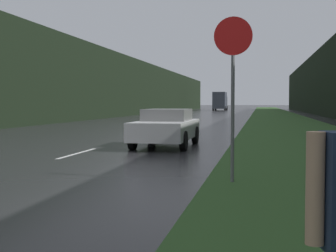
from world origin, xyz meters
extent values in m
cube|color=#2D5123|center=(7.46, 40.00, 0.01)|extent=(6.00, 240.00, 0.02)
cube|color=silver|center=(0.00, 14.83, 0.00)|extent=(0.12, 3.00, 0.01)
cube|color=silver|center=(0.00, 21.83, 0.00)|extent=(0.12, 3.00, 0.01)
cube|color=silver|center=(0.00, 28.83, 0.00)|extent=(0.12, 3.00, 0.01)
cube|color=silver|center=(0.00, 35.83, 0.00)|extent=(0.12, 3.00, 0.01)
cube|color=black|center=(-10.46, 50.00, 3.48)|extent=(2.00, 140.00, 6.97)
cylinder|color=slate|center=(4.99, 10.42, 1.24)|extent=(0.07, 0.07, 2.47)
cylinder|color=#B71414|center=(4.99, 10.42, 2.84)|extent=(0.74, 0.02, 0.74)
cylinder|color=tan|center=(5.78, 3.70, 1.14)|extent=(0.09, 0.09, 0.56)
cube|color=#BCBCBC|center=(2.23, 17.60, 0.61)|extent=(1.80, 4.48, 0.63)
cube|color=slate|center=(2.23, 17.83, 1.13)|extent=(1.53, 2.01, 0.41)
cylinder|color=black|center=(3.09, 16.22, 0.32)|extent=(0.20, 0.65, 0.65)
cylinder|color=black|center=(1.37, 16.22, 0.32)|extent=(0.20, 0.65, 0.65)
cylinder|color=black|center=(3.09, 18.99, 0.32)|extent=(0.20, 0.65, 0.65)
cylinder|color=black|center=(1.37, 18.99, 0.32)|extent=(0.20, 0.65, 0.65)
cube|color=black|center=(-2.23, 96.67, 1.60)|extent=(2.26, 2.30, 2.40)
cube|color=#333842|center=(-2.23, 92.76, 2.00)|extent=(2.38, 5.53, 3.20)
cylinder|color=black|center=(-3.36, 96.44, 0.45)|extent=(0.28, 0.90, 0.90)
cylinder|color=black|center=(-1.10, 96.44, 0.45)|extent=(0.28, 0.90, 0.90)
cylinder|color=black|center=(-3.36, 91.38, 0.45)|extent=(0.28, 0.90, 0.90)
cylinder|color=black|center=(-1.10, 91.38, 0.45)|extent=(0.28, 0.90, 0.90)
camera|label=1|loc=(5.51, 1.31, 1.56)|focal=50.00mm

